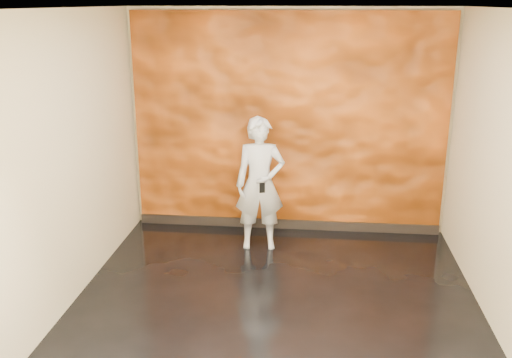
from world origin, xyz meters
name	(u,v)px	position (x,y,z in m)	size (l,w,h in m)	color
room	(277,166)	(0.00, 0.00, 1.40)	(4.02, 4.02, 2.81)	black
feature_wall	(288,125)	(0.00, 1.96, 1.38)	(3.90, 0.06, 2.75)	orange
baseboard	(286,224)	(0.00, 1.92, 0.06)	(3.90, 0.04, 0.12)	black
man	(260,184)	(-0.29, 1.31, 0.80)	(0.58, 0.38, 1.59)	#A5AAB7
phone	(262,188)	(-0.24, 1.05, 0.84)	(0.06, 0.01, 0.12)	black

